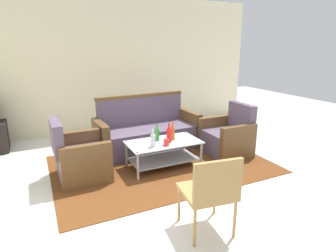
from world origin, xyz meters
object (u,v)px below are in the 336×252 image
(armchair_left, at_px, (80,159))
(bottle_green, at_px, (157,134))
(couch, at_px, (147,133))
(cup, at_px, (166,142))
(armchair_right, at_px, (227,138))
(wicker_chair, at_px, (211,189))
(coffee_table, at_px, (164,150))
(bottle_red, at_px, (169,135))
(bottle_orange, at_px, (173,133))
(bottle_clear, at_px, (153,140))

(armchair_left, distance_m, bottle_green, 1.17)
(couch, relative_size, cup, 18.28)
(armchair_left, xyz_separation_m, armchair_right, (2.43, -0.14, 0.00))
(wicker_chair, bearing_deg, coffee_table, 88.23)
(bottle_red, bearing_deg, couch, 90.89)
(couch, xyz_separation_m, armchair_left, (-1.26, -0.63, -0.03))
(bottle_orange, bearing_deg, bottle_green, 163.52)
(coffee_table, relative_size, bottle_clear, 4.33)
(wicker_chair, bearing_deg, bottle_orange, 83.01)
(armchair_right, relative_size, bottle_clear, 3.34)
(armchair_right, distance_m, coffee_table, 1.22)
(armchair_right, height_order, bottle_red, armchair_right)
(armchair_left, height_order, armchair_right, same)
(couch, bearing_deg, armchair_right, 143.98)
(couch, xyz_separation_m, bottle_clear, (-0.27, -0.93, 0.19))
(armchair_left, height_order, wicker_chair, armchair_left)
(armchair_right, bearing_deg, wicker_chair, 138.89)
(armchair_right, height_order, bottle_clear, armchair_right)
(bottle_clear, xyz_separation_m, wicker_chair, (-0.05, -1.54, -0.01))
(coffee_table, bearing_deg, couch, 86.41)
(bottle_red, relative_size, wicker_chair, 0.35)
(bottle_green, bearing_deg, bottle_clear, -125.17)
(armchair_right, distance_m, bottle_orange, 1.08)
(couch, height_order, armchair_left, couch)
(bottle_green, relative_size, cup, 2.61)
(bottle_orange, xyz_separation_m, cup, (-0.20, -0.20, -0.06))
(couch, distance_m, cup, 0.99)
(coffee_table, distance_m, cup, 0.26)
(couch, relative_size, bottle_clear, 7.19)
(armchair_right, bearing_deg, bottle_orange, 90.36)
(armchair_right, height_order, cup, armchair_right)
(armchair_left, height_order, cup, armchair_left)
(couch, distance_m, bottle_green, 0.74)
(coffee_table, relative_size, bottle_red, 3.72)
(armchair_left, bearing_deg, bottle_orange, 82.63)
(armchair_left, relative_size, bottle_orange, 2.91)
(bottle_green, height_order, bottle_orange, bottle_orange)
(couch, relative_size, bottle_orange, 6.26)
(armchair_left, bearing_deg, bottle_green, 84.81)
(couch, bearing_deg, wicker_chair, 80.19)
(coffee_table, bearing_deg, armchair_right, 1.48)
(bottle_red, height_order, bottle_orange, bottle_red)
(coffee_table, height_order, bottle_orange, bottle_orange)
(bottle_green, height_order, bottle_clear, bottle_green)
(armchair_right, xyz_separation_m, bottle_orange, (-1.05, -0.00, 0.23))
(couch, bearing_deg, bottle_green, 78.14)
(couch, distance_m, wicker_chair, 2.49)
(wicker_chair, bearing_deg, cup, 88.43)
(armchair_right, xyz_separation_m, bottle_clear, (-1.44, -0.15, 0.22))
(couch, bearing_deg, bottle_red, 88.43)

